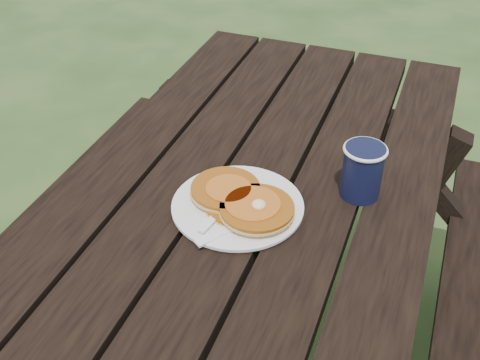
% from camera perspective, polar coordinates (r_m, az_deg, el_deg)
% --- Properties ---
extents(plate, '(0.31, 0.31, 0.01)m').
position_cam_1_polar(plate, '(1.20, -0.22, -2.53)').
color(plate, white).
rests_on(plate, picnic_table).
extents(pancake_stack, '(0.22, 0.18, 0.04)m').
position_cam_1_polar(pancake_stack, '(1.19, 0.17, -1.96)').
color(pancake_stack, '#A95913').
rests_on(pancake_stack, plate).
extents(knife, '(0.12, 0.16, 0.00)m').
position_cam_1_polar(knife, '(1.15, -0.36, -4.31)').
color(knife, white).
rests_on(knife, plate).
extents(fork, '(0.06, 0.16, 0.01)m').
position_cam_1_polar(fork, '(1.16, -2.29, -3.36)').
color(fork, white).
rests_on(fork, plate).
extents(coffee_cup, '(0.09, 0.09, 0.11)m').
position_cam_1_polar(coffee_cup, '(1.23, 11.56, 1.05)').
color(coffee_cup, black).
rests_on(coffee_cup, picnic_table).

